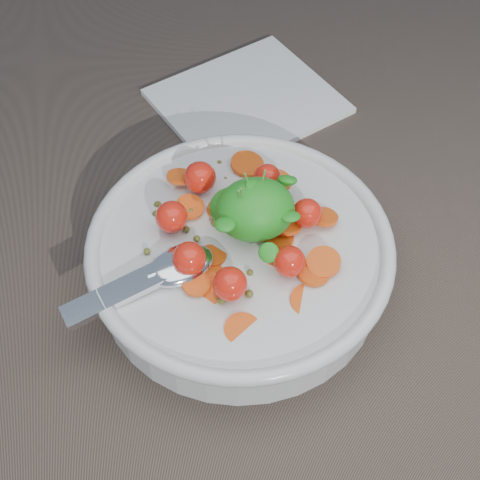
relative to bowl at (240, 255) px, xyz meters
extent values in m
plane|color=brown|center=(0.03, 0.01, -0.03)|extent=(6.00, 6.00, 0.00)
cylinder|color=silver|center=(0.00, 0.00, -0.01)|extent=(0.25, 0.25, 0.05)
torus|color=silver|center=(0.00, 0.00, 0.02)|extent=(0.26, 0.26, 0.01)
cylinder|color=silver|center=(0.00, 0.00, -0.03)|extent=(0.13, 0.13, 0.01)
cylinder|color=brown|center=(0.00, 0.00, -0.01)|extent=(0.23, 0.23, 0.04)
cylinder|color=#EA5713|center=(0.03, -0.02, 0.01)|extent=(0.04, 0.04, 0.01)
cylinder|color=#EA5713|center=(0.04, -0.07, 0.01)|extent=(0.05, 0.05, 0.01)
cylinder|color=#EA5713|center=(0.04, 0.01, 0.02)|extent=(0.04, 0.04, 0.01)
cylinder|color=#EA5713|center=(0.06, -0.04, 0.02)|extent=(0.04, 0.04, 0.01)
cylinder|color=#EA5713|center=(-0.03, -0.01, 0.02)|extent=(0.03, 0.03, 0.01)
cylinder|color=#EA5713|center=(0.04, 0.03, 0.02)|extent=(0.04, 0.04, 0.01)
cylinder|color=#EA5713|center=(0.05, -0.04, 0.02)|extent=(0.03, 0.03, 0.01)
cylinder|color=#EA5713|center=(-0.01, 0.04, 0.02)|extent=(0.04, 0.04, 0.01)
cylinder|color=#EA5713|center=(-0.01, -0.08, 0.02)|extent=(0.04, 0.04, 0.01)
cylinder|color=#EA5713|center=(-0.02, -0.02, 0.02)|extent=(0.04, 0.04, 0.01)
cylinder|color=#EA5713|center=(0.08, 0.01, 0.02)|extent=(0.03, 0.03, 0.01)
cylinder|color=#EA5713|center=(-0.04, -0.04, 0.02)|extent=(0.03, 0.03, 0.01)
cylinder|color=#EA5713|center=(0.02, 0.09, 0.02)|extent=(0.04, 0.04, 0.01)
cylinder|color=#EA5713|center=(-0.04, 0.04, 0.02)|extent=(0.04, 0.04, 0.01)
cylinder|color=#EA5713|center=(-0.04, 0.08, 0.02)|extent=(0.03, 0.03, 0.01)
cylinder|color=#EA5713|center=(-0.04, -0.04, 0.02)|extent=(0.04, 0.04, 0.01)
cylinder|color=#EA5713|center=(0.03, 0.00, 0.02)|extent=(0.04, 0.04, 0.01)
cylinder|color=#EA5713|center=(0.04, 0.06, 0.02)|extent=(0.05, 0.05, 0.01)
cylinder|color=#EA5713|center=(0.05, -0.05, 0.01)|extent=(0.04, 0.04, 0.01)
sphere|color=#52521B|center=(0.06, -0.04, 0.02)|extent=(0.01, 0.01, 0.01)
sphere|color=#52521B|center=(-0.04, 0.04, 0.02)|extent=(0.01, 0.01, 0.01)
sphere|color=#52521B|center=(-0.07, -0.03, 0.02)|extent=(0.01, 0.01, 0.01)
sphere|color=#52521B|center=(-0.04, 0.02, 0.02)|extent=(0.01, 0.01, 0.01)
sphere|color=#52521B|center=(0.00, -0.05, 0.02)|extent=(0.01, 0.01, 0.01)
sphere|color=#52521B|center=(-0.02, 0.02, 0.02)|extent=(0.01, 0.01, 0.01)
sphere|color=#52521B|center=(-0.08, 0.00, 0.02)|extent=(0.01, 0.01, 0.01)
sphere|color=#52521B|center=(0.00, -0.03, 0.02)|extent=(0.01, 0.01, 0.01)
sphere|color=#52521B|center=(-0.07, 0.05, 0.02)|extent=(0.01, 0.01, 0.01)
sphere|color=#52521B|center=(0.00, 0.08, 0.02)|extent=(0.00, 0.00, 0.00)
sphere|color=#52521B|center=(0.00, 0.10, 0.02)|extent=(0.00, 0.00, 0.00)
sphere|color=#52521B|center=(-0.06, 0.06, 0.02)|extent=(0.01, 0.01, 0.01)
sphere|color=#52521B|center=(-0.03, -0.06, 0.02)|extent=(0.01, 0.01, 0.01)
sphere|color=#52521B|center=(-0.04, 0.01, 0.02)|extent=(0.01, 0.01, 0.01)
sphere|color=#52521B|center=(0.04, -0.03, 0.02)|extent=(0.01, 0.01, 0.01)
sphere|color=red|center=(0.06, 0.01, 0.03)|extent=(0.03, 0.03, 0.03)
sphere|color=red|center=(0.03, 0.06, 0.03)|extent=(0.03, 0.03, 0.03)
sphere|color=red|center=(-0.02, 0.07, 0.04)|extent=(0.03, 0.03, 0.03)
sphere|color=red|center=(-0.05, 0.02, 0.03)|extent=(0.03, 0.03, 0.03)
sphere|color=red|center=(-0.05, -0.02, 0.03)|extent=(0.03, 0.03, 0.03)
sphere|color=red|center=(-0.02, -0.05, 0.03)|extent=(0.03, 0.03, 0.03)
sphere|color=red|center=(0.03, -0.04, 0.03)|extent=(0.03, 0.03, 0.03)
ellipsoid|color=#269120|center=(0.01, 0.01, 0.05)|extent=(0.07, 0.06, 0.05)
ellipsoid|color=#269120|center=(0.00, 0.02, 0.04)|extent=(0.04, 0.04, 0.03)
ellipsoid|color=#269120|center=(0.02, 0.01, 0.07)|extent=(0.03, 0.03, 0.02)
ellipsoid|color=#269120|center=(0.04, -0.01, 0.06)|extent=(0.02, 0.02, 0.01)
ellipsoid|color=#269120|center=(0.02, 0.01, 0.06)|extent=(0.02, 0.02, 0.01)
ellipsoid|color=#269120|center=(0.02, 0.01, 0.07)|extent=(0.03, 0.03, 0.01)
ellipsoid|color=#269120|center=(0.01, 0.00, 0.06)|extent=(0.02, 0.02, 0.02)
ellipsoid|color=#269120|center=(0.01, 0.01, 0.07)|extent=(0.02, 0.02, 0.02)
ellipsoid|color=#269120|center=(0.02, 0.01, 0.07)|extent=(0.02, 0.02, 0.02)
ellipsoid|color=#269120|center=(0.02, 0.01, 0.06)|extent=(0.02, 0.02, 0.02)
ellipsoid|color=#269120|center=(0.01, 0.01, 0.06)|extent=(0.03, 0.03, 0.02)
ellipsoid|color=#269120|center=(0.05, 0.04, 0.04)|extent=(0.03, 0.03, 0.02)
ellipsoid|color=#269120|center=(0.03, 0.01, 0.06)|extent=(0.03, 0.03, 0.01)
ellipsoid|color=#269120|center=(0.01, 0.01, 0.06)|extent=(0.03, 0.03, 0.01)
ellipsoid|color=#269120|center=(0.03, 0.00, 0.05)|extent=(0.02, 0.02, 0.02)
ellipsoid|color=#269120|center=(-0.01, -0.01, 0.06)|extent=(0.02, 0.02, 0.01)
ellipsoid|color=#269120|center=(0.02, 0.00, 0.05)|extent=(0.03, 0.03, 0.02)
ellipsoid|color=#269120|center=(0.05, 0.04, 0.05)|extent=(0.02, 0.02, 0.02)
ellipsoid|color=#269120|center=(0.02, 0.03, 0.05)|extent=(0.02, 0.02, 0.01)
ellipsoid|color=#269120|center=(0.01, 0.01, 0.05)|extent=(0.02, 0.02, 0.02)
ellipsoid|color=#269120|center=(0.01, 0.01, 0.06)|extent=(0.03, 0.03, 0.02)
ellipsoid|color=#269120|center=(0.02, -0.03, 0.04)|extent=(0.02, 0.02, 0.02)
ellipsoid|color=#269120|center=(0.00, 0.00, 0.06)|extent=(0.02, 0.02, 0.01)
ellipsoid|color=#269120|center=(0.01, 0.01, 0.06)|extent=(0.03, 0.02, 0.02)
ellipsoid|color=#269120|center=(0.01, 0.01, 0.06)|extent=(0.02, 0.02, 0.02)
cylinder|color=#4C8C33|center=(0.01, 0.02, 0.06)|extent=(0.01, 0.00, 0.04)
cylinder|color=#4C8C33|center=(0.00, 0.01, 0.06)|extent=(0.01, 0.01, 0.04)
cylinder|color=#4C8C33|center=(0.00, 0.01, 0.06)|extent=(0.00, 0.01, 0.04)
cylinder|color=#4C8C33|center=(0.02, 0.02, 0.06)|extent=(0.01, 0.00, 0.04)
ellipsoid|color=silver|center=(-0.05, -0.02, 0.02)|extent=(0.07, 0.06, 0.02)
cube|color=silver|center=(-0.10, -0.03, 0.02)|extent=(0.11, 0.05, 0.02)
cylinder|color=silver|center=(-0.07, -0.02, 0.02)|extent=(0.02, 0.02, 0.01)
cube|color=white|center=(0.05, 0.23, -0.03)|extent=(0.23, 0.22, 0.01)
camera|label=1|loc=(-0.06, -0.34, 0.47)|focal=50.00mm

